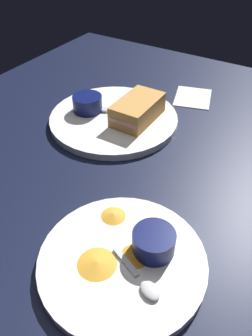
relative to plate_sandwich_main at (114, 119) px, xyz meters
The scene contains 10 objects.
ground_plane 14.60cm from the plate_sandwich_main, 59.54° to the left, with size 110.00×110.00×3.00cm, color black.
plate_sandwich_main is the anchor object (origin of this frame).
sandwich_half_near 6.49cm from the plate_sandwich_main, 108.28° to the left, with size 13.29×7.66×4.80cm.
ramekin_dark_sauce 7.25cm from the plate_sandwich_main, 80.72° to the right, with size 6.89×6.89×3.70cm.
spoon_by_dark_ramekin 2.46cm from the plate_sandwich_main, 129.36° to the right, with size 5.73×9.49×0.80cm.
plate_chips_companion 38.93cm from the plate_sandwich_main, 35.01° to the left, with size 24.43×24.43×1.60cm, color white.
ramekin_light_gravy 38.05cm from the plate_sandwich_main, 41.97° to the left, with size 6.30×6.30×3.48cm.
spoon_by_gravy_ramekin 43.37cm from the plate_sandwich_main, 38.55° to the left, with size 5.29×9.64×0.80cm.
plantain_chip_scatter 37.33cm from the plate_sandwich_main, 32.71° to the left, with size 14.83×11.95×0.60cm.
paper_napkin_folded 23.54cm from the plate_sandwich_main, 151.25° to the left, with size 11.00×9.00×0.40cm, color white.
Camera 1 is at (48.18, 25.03, 42.32)cm, focal length 35.55 mm.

